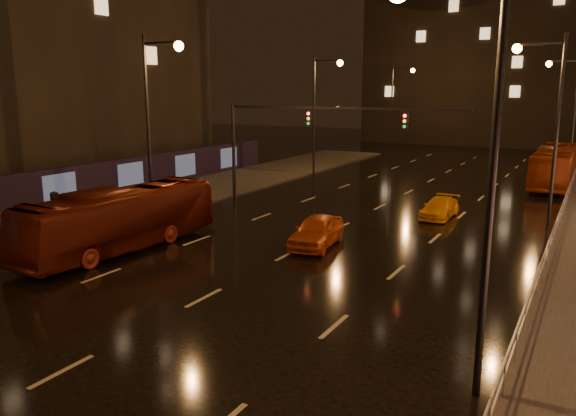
{
  "coord_description": "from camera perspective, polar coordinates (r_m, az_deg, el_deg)",
  "views": [
    {
      "loc": [
        11.57,
        -10.83,
        7.12
      ],
      "look_at": [
        0.92,
        8.44,
        2.5
      ],
      "focal_mm": 35.0,
      "sensor_mm": 36.0,
      "label": 1
    }
  ],
  "objects": [
    {
      "name": "building_distant",
      "position": [
        83.88,
        24.83,
        18.26
      ],
      "size": [
        44.0,
        16.0,
        36.0
      ],
      "primitive_type": "cube",
      "color": "black",
      "rests_on": "ground"
    },
    {
      "name": "railing_right",
      "position": [
        29.52,
        25.59,
        -1.5
      ],
      "size": [
        0.05,
        56.0,
        1.0
      ],
      "color": "#99999E",
      "rests_on": "sidewalk_right"
    },
    {
      "name": "sidewalk_left",
      "position": [
        36.68,
        -14.92,
        0.37
      ],
      "size": [
        7.0,
        70.0,
        0.15
      ],
      "primitive_type": "cube",
      "color": "#38332D",
      "rests_on": "ground"
    },
    {
      "name": "ground",
      "position": [
        33.69,
        8.17,
        -0.47
      ],
      "size": [
        140.0,
        140.0,
        0.0
      ],
      "primitive_type": "plane",
      "color": "black",
      "rests_on": "ground"
    },
    {
      "name": "taxi_near",
      "position": [
        26.11,
        2.92,
        -2.35
      ],
      "size": [
        2.22,
        4.42,
        1.45
      ],
      "primitive_type": "imported",
      "rotation": [
        0.0,
        0.0,
        0.12
      ],
      "color": "#D35213",
      "rests_on": "ground"
    },
    {
      "name": "traffic_signal",
      "position": [
        35.11,
        0.59,
        7.95
      ],
      "size": [
        15.31,
        0.32,
        6.2
      ],
      "color": "black",
      "rests_on": "ground"
    },
    {
      "name": "pedestrian_c",
      "position": [
        31.9,
        -22.55,
        -0.02
      ],
      "size": [
        0.6,
        0.9,
        1.81
      ],
      "primitive_type": "imported",
      "rotation": [
        0.0,
        0.0,
        1.54
      ],
      "color": "black",
      "rests_on": "sidewalk_left"
    },
    {
      "name": "bus_curb",
      "position": [
        46.86,
        25.47,
        3.84
      ],
      "size": [
        2.7,
        10.99,
        3.05
      ],
      "primitive_type": "imported",
      "rotation": [
        0.0,
        0.0,
        -0.01
      ],
      "color": "maroon",
      "rests_on": "ground"
    },
    {
      "name": "taxi_far",
      "position": [
        33.14,
        15.15,
        0.02
      ],
      "size": [
        1.64,
        3.89,
        1.12
      ],
      "primitive_type": "imported",
      "rotation": [
        0.0,
        0.0,
        -0.02
      ],
      "color": "#F9A717",
      "rests_on": "ground"
    },
    {
      "name": "hoarding_left",
      "position": [
        37.19,
        -22.35,
        1.87
      ],
      "size": [
        0.3,
        46.0,
        2.5
      ],
      "primitive_type": "cube",
      "color": "black",
      "rests_on": "ground"
    },
    {
      "name": "streetlight_right",
      "position": [
        13.12,
        17.43,
        8.31
      ],
      "size": [
        2.64,
        0.5,
        10.0
      ],
      "color": "black",
      "rests_on": "ground"
    },
    {
      "name": "bus_red",
      "position": [
        26.44,
        -16.65,
        -1.09
      ],
      "size": [
        2.84,
        10.35,
        2.86
      ],
      "primitive_type": "imported",
      "rotation": [
        0.0,
        0.0,
        -0.04
      ],
      "color": "maroon",
      "rests_on": "ground"
    }
  ]
}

